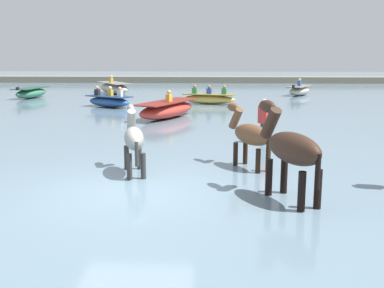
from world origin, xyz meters
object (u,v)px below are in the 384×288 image
horse_flank_bay (250,136)px  boat_far_offshore (300,90)px  horse_trailing_dark_bay (291,150)px  boat_mid_channel (209,99)px  boat_near_starboard (167,110)px  boat_distant_east (114,88)px  boat_distant_west (31,93)px  person_wading_close (264,124)px  horse_lead_grey (134,140)px  boat_far_inshore (109,101)px

horse_flank_bay → boat_far_offshore: horse_flank_bay is taller
horse_flank_bay → boat_far_offshore: bearing=76.3°
horse_trailing_dark_bay → boat_far_offshore: size_ratio=0.74×
boat_mid_channel → boat_near_starboard: bearing=-107.9°
horse_flank_bay → boat_distant_east: bearing=110.7°
horse_flank_bay → boat_distant_west: horse_flank_bay is taller
boat_distant_west → person_wading_close: size_ratio=1.80×
horse_lead_grey → horse_trailing_dark_bay: (3.25, -1.85, 0.18)m
boat_mid_channel → boat_distant_west: bearing=165.9°
horse_lead_grey → boat_near_starboard: 9.14m
boat_near_starboard → boat_distant_west: bearing=138.1°
boat_distant_east → boat_near_starboard: boat_distant_east is taller
horse_flank_bay → boat_distant_west: size_ratio=0.61×
horse_lead_grey → boat_mid_channel: horse_lead_grey is taller
boat_mid_channel → boat_far_offshore: boat_far_offshore is taller
boat_mid_channel → horse_trailing_dark_bay: bearing=-84.3°
boat_mid_channel → person_wading_close: (1.75, -10.66, 0.31)m
horse_flank_bay → boat_far_inshore: 13.62m
boat_distant_east → boat_mid_channel: bearing=-42.1°
horse_lead_grey → boat_mid_channel: bearing=83.7°
horse_flank_bay → boat_mid_channel: bearing=94.5°
boat_mid_channel → boat_far_inshore: boat_far_inshore is taller
boat_mid_channel → boat_far_inshore: 5.29m
horse_trailing_dark_bay → boat_far_inshore: horse_trailing_dark_bay is taller
person_wading_close → horse_lead_grey: bearing=-131.3°
horse_trailing_dark_bay → boat_distant_east: horse_trailing_dark_bay is taller
horse_lead_grey → person_wading_close: 5.10m
horse_lead_grey → boat_far_inshore: 13.27m
boat_near_starboard → boat_far_offshore: (7.47, 10.59, -0.05)m
horse_lead_grey → boat_distant_west: size_ratio=0.61×
horse_trailing_dark_bay → boat_mid_channel: horse_trailing_dark_bay is taller
boat_far_offshore → person_wading_close: (-3.99, -15.89, 0.29)m
boat_distant_east → boat_mid_channel: (6.28, -5.68, -0.09)m
horse_flank_bay → boat_far_offshore: 19.64m
horse_flank_bay → boat_far_offshore: size_ratio=0.63×
horse_trailing_dark_bay → horse_flank_bay: horse_trailing_dark_bay is taller
horse_flank_bay → boat_mid_channel: horse_flank_bay is taller
boat_distant_east → horse_flank_bay: bearing=-69.3°
horse_flank_bay → boat_distant_west: (-11.76, 16.53, -0.47)m
boat_distant_east → person_wading_close: person_wading_close is taller
boat_mid_channel → boat_far_inshore: bearing=-161.5°
horse_lead_grey → boat_near_starboard: (-0.12, 9.13, -0.44)m
horse_flank_bay → boat_far_inshore: horse_flank_bay is taller
horse_lead_grey → boat_distant_west: 19.42m
horse_lead_grey → boat_distant_east: horse_lead_grey is taller
horse_flank_bay → boat_near_starboard: size_ratio=0.45×
horse_trailing_dark_bay → boat_distant_west: bearing=122.9°
boat_mid_channel → boat_near_starboard: (-1.73, -5.36, 0.07)m
boat_far_inshore → boat_far_offshore: 12.78m
boat_mid_channel → boat_near_starboard: boat_near_starboard is taller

